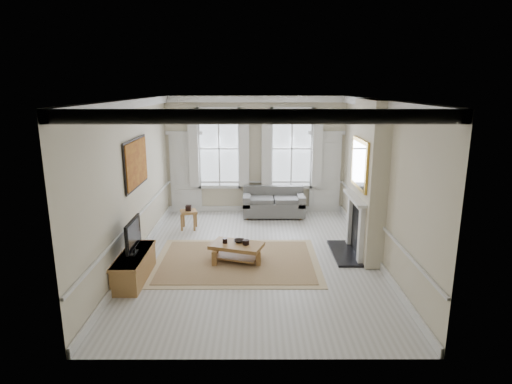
{
  "coord_description": "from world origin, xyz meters",
  "views": [
    {
      "loc": [
        -0.0,
        -8.75,
        3.66
      ],
      "look_at": [
        0.01,
        0.94,
        1.25
      ],
      "focal_mm": 30.0,
      "sensor_mm": 36.0,
      "label": 1
    }
  ],
  "objects_px": {
    "side_table": "(189,214)",
    "coffee_table": "(237,247)",
    "sofa": "(274,204)",
    "tv_stand": "(134,267)"
  },
  "relations": [
    {
      "from": "sofa",
      "to": "coffee_table",
      "type": "distance_m",
      "value": 3.46
    },
    {
      "from": "tv_stand",
      "to": "sofa",
      "type": "bearing_deg",
      "value": 55.74
    },
    {
      "from": "side_table",
      "to": "coffee_table",
      "type": "bearing_deg",
      "value": -58.18
    },
    {
      "from": "sofa",
      "to": "tv_stand",
      "type": "bearing_deg",
      "value": -124.26
    },
    {
      "from": "side_table",
      "to": "tv_stand",
      "type": "relative_size",
      "value": 0.34
    },
    {
      "from": "sofa",
      "to": "coffee_table",
      "type": "height_order",
      "value": "sofa"
    },
    {
      "from": "sofa",
      "to": "side_table",
      "type": "relative_size",
      "value": 3.44
    },
    {
      "from": "side_table",
      "to": "sofa",
      "type": "bearing_deg",
      "value": 27.04
    },
    {
      "from": "side_table",
      "to": "tv_stand",
      "type": "xyz_separation_m",
      "value": [
        -0.59,
        -3.04,
        -0.13
      ]
    },
    {
      "from": "sofa",
      "to": "coffee_table",
      "type": "bearing_deg",
      "value": -105.48
    }
  ]
}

